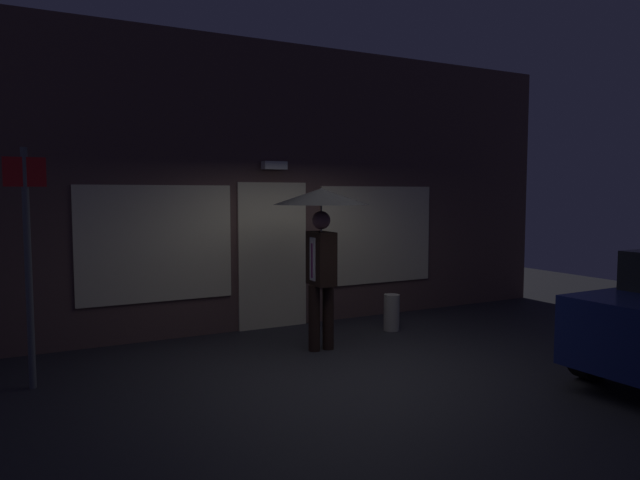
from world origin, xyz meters
The scene contains 5 objects.
ground_plane centered at (0.00, 0.00, 0.00)m, with size 18.00×18.00×0.00m, color #26262B.
building_facade centered at (0.00, 2.35, 2.12)m, with size 10.67×0.48×4.29m.
person_with_umbrella centered at (0.03, 0.70, 1.71)m, with size 1.23×1.23×2.10m.
street_sign_post centered at (-3.34, 0.79, 1.42)m, with size 0.40×0.07×2.51m.
sidewalk_bollard centered at (1.48, 1.17, 0.27)m, with size 0.23×0.23×0.54m, color #9E998E.
Camera 1 is at (-3.52, -5.91, 2.04)m, focal length 32.90 mm.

